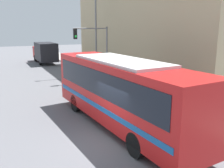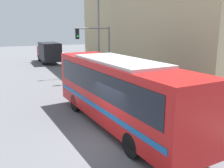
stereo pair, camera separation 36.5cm
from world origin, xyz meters
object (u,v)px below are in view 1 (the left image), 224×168
object	(u,v)px
delivery_truck	(45,52)
fire_hydrant	(147,91)
street_lamp	(93,28)
pedestrian_near_corner	(142,79)
city_bus	(120,89)
traffic_light_pole	(95,43)

from	to	relation	value
delivery_truck	fire_hydrant	world-z (taller)	delivery_truck
street_lamp	delivery_truck	bearing A→B (deg)	104.05
delivery_truck	street_lamp	world-z (taller)	street_lamp
street_lamp	pedestrian_near_corner	bearing A→B (deg)	-84.14
delivery_truck	city_bus	bearing A→B (deg)	-92.41
traffic_light_pole	street_lamp	size ratio (longest dim) A/B	0.60
fire_hydrant	traffic_light_pole	distance (m)	7.67
traffic_light_pole	street_lamp	xyz separation A→B (m)	(0.93, 2.89, 1.38)
pedestrian_near_corner	street_lamp	bearing A→B (deg)	95.86
delivery_truck	street_lamp	size ratio (longest dim) A/B	0.87
city_bus	traffic_light_pole	distance (m)	11.05
fire_hydrant	traffic_light_pole	bearing A→B (deg)	98.37
traffic_light_pole	street_lamp	world-z (taller)	street_lamp
street_lamp	pedestrian_near_corner	world-z (taller)	street_lamp
traffic_light_pole	pedestrian_near_corner	xyz separation A→B (m)	(1.77, -5.23, -2.41)
fire_hydrant	street_lamp	size ratio (longest dim) A/B	0.11
city_bus	street_lamp	xyz separation A→B (m)	(3.84, 13.44, 2.88)
traffic_light_pole	pedestrian_near_corner	world-z (taller)	traffic_light_pole
fire_hydrant	street_lamp	xyz separation A→B (m)	(-0.10, 9.92, 4.28)
delivery_truck	traffic_light_pole	bearing A→B (deg)	-82.45
street_lamp	pedestrian_near_corner	distance (m)	9.00
city_bus	delivery_truck	world-z (taller)	city_bus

